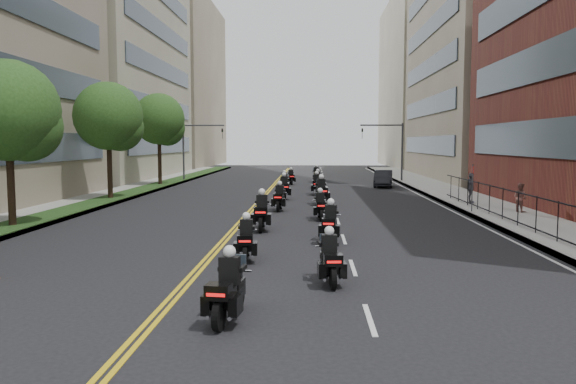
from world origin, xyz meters
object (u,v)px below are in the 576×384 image
object	(u,v)px
motorcycle_1	(330,261)
motorcycle_2	(246,242)
motorcycle_4	(262,214)
motorcycle_9	(317,185)
motorcycle_10	(284,183)
motorcycle_13	(316,175)
pedestrian_b	(520,198)
motorcycle_3	(330,225)
motorcycle_8	(284,189)
motorcycle_11	(318,180)
pedestrian_c	(471,188)
motorcycle_7	(321,193)
motorcycle_0	(228,291)
motorcycle_12	(291,178)
motorcycle_6	(279,199)
motorcycle_5	(320,207)
parked_sedan	(383,179)

from	to	relation	value
motorcycle_1	motorcycle_2	world-z (taller)	motorcycle_2
motorcycle_4	motorcycle_9	distance (m)	16.62
motorcycle_9	motorcycle_10	xyz separation A→B (m)	(-2.51, 3.01, -0.04)
motorcycle_13	pedestrian_b	world-z (taller)	motorcycle_13
motorcycle_3	motorcycle_13	distance (m)	31.92
motorcycle_3	motorcycle_8	world-z (taller)	motorcycle_8
motorcycle_11	pedestrian_b	size ratio (longest dim) A/B	1.43
motorcycle_3	pedestrian_b	bearing A→B (deg)	45.88
motorcycle_10	pedestrian_b	bearing A→B (deg)	-44.18
motorcycle_4	motorcycle_8	xyz separation A→B (m)	(0.31, 13.22, -0.01)
motorcycle_4	motorcycle_11	size ratio (longest dim) A/B	1.13
motorcycle_3	pedestrian_c	world-z (taller)	pedestrian_c
motorcycle_7	pedestrian_b	bearing A→B (deg)	-27.20
motorcycle_7	motorcycle_8	size ratio (longest dim) A/B	1.04
motorcycle_0	motorcycle_12	size ratio (longest dim) A/B	1.05
motorcycle_0	motorcycle_1	world-z (taller)	motorcycle_0
motorcycle_6	pedestrian_b	bearing A→B (deg)	-3.29
motorcycle_7	motorcycle_11	size ratio (longest dim) A/B	1.16
pedestrian_b	motorcycle_13	bearing A→B (deg)	-6.46
motorcycle_5	motorcycle_6	distance (m)	4.18
motorcycle_7	motorcycle_2	bearing A→B (deg)	-104.43
motorcycle_6	motorcycle_7	world-z (taller)	motorcycle_7
motorcycle_3	motorcycle_10	xyz separation A→B (m)	(-2.88, 22.16, -0.02)
parked_sedan	pedestrian_c	bearing A→B (deg)	-67.59
motorcycle_12	pedestrian_c	bearing A→B (deg)	-61.71
motorcycle_11	motorcycle_12	distance (m)	4.57
motorcycle_7	pedestrian_c	distance (m)	8.97
pedestrian_b	motorcycle_3	bearing A→B (deg)	99.06
motorcycle_12	motorcycle_6	bearing A→B (deg)	-96.60
motorcycle_0	motorcycle_11	distance (m)	34.76
motorcycle_3	motorcycle_12	size ratio (longest dim) A/B	1.08
motorcycle_3	motorcycle_11	xyz separation A→B (m)	(-0.25, 25.06, -0.02)
motorcycle_0	motorcycle_5	size ratio (longest dim) A/B	1.03
motorcycle_6	motorcycle_11	distance (m)	15.51
motorcycle_13	motorcycle_11	bearing A→B (deg)	-95.40
motorcycle_1	motorcycle_9	world-z (taller)	motorcycle_9
motorcycle_2	motorcycle_6	size ratio (longest dim) A/B	0.94
motorcycle_1	motorcycle_9	xyz separation A→B (m)	(-0.15, 25.51, 0.07)
motorcycle_1	motorcycle_4	xyz separation A→B (m)	(-2.66, 9.08, 0.10)
motorcycle_5	motorcycle_11	size ratio (longest dim) A/B	0.98
motorcycle_1	pedestrian_c	world-z (taller)	pedestrian_c
motorcycle_2	motorcycle_4	size ratio (longest dim) A/B	0.86
motorcycle_13	motorcycle_5	bearing A→B (deg)	-95.74
parked_sedan	pedestrian_b	world-z (taller)	pedestrian_b
motorcycle_2	motorcycle_0	bearing A→B (deg)	-90.74
motorcycle_5	motorcycle_7	world-z (taller)	motorcycle_7
motorcycle_3	parked_sedan	xyz separation A→B (m)	(5.35, 26.59, 0.05)
motorcycle_7	motorcycle_8	bearing A→B (deg)	121.42
parked_sedan	motorcycle_9	bearing A→B (deg)	-119.23
motorcycle_10	motorcycle_12	xyz separation A→B (m)	(0.29, 6.82, -0.03)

